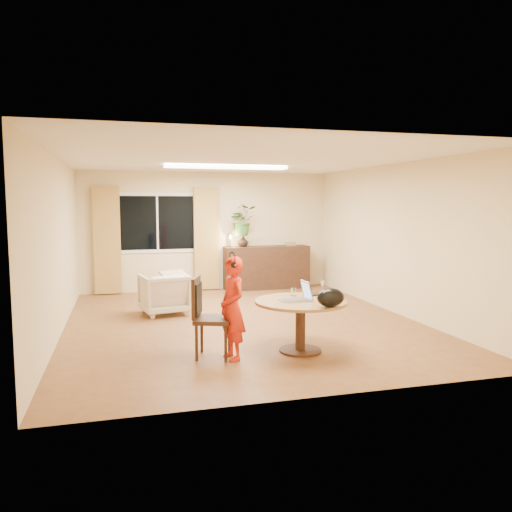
{
  "coord_description": "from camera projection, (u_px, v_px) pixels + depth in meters",
  "views": [
    {
      "loc": [
        -1.86,
        -7.69,
        1.91
      ],
      "look_at": [
        0.17,
        -0.2,
        1.09
      ],
      "focal_mm": 35.0,
      "sensor_mm": 36.0,
      "label": 1
    }
  ],
  "objects": [
    {
      "name": "armchair",
      "position": [
        164.0,
        294.0,
        8.65
      ],
      "size": [
        0.9,
        0.91,
        0.71
      ],
      "primitive_type": "imported",
      "rotation": [
        0.0,
        0.0,
        3.34
      ],
      "color": "#C5B19C",
      "rests_on": "floor"
    },
    {
      "name": "handbag",
      "position": [
        331.0,
        298.0,
        5.98
      ],
      "size": [
        0.35,
        0.21,
        0.23
      ],
      "primitive_type": null,
      "rotation": [
        0.0,
        0.0,
        -0.03
      ],
      "color": "black",
      "rests_on": "dining_table"
    },
    {
      "name": "ceiling_panel",
      "position": [
        226.0,
        167.0,
        8.95
      ],
      "size": [
        2.2,
        0.35,
        0.05
      ],
      "primitive_type": "cube",
      "color": "white",
      "rests_on": "ceiling"
    },
    {
      "name": "sideboard",
      "position": [
        267.0,
        267.0,
        11.24
      ],
      "size": [
        1.92,
        0.47,
        0.96
      ],
      "primitive_type": "cube",
      "color": "black",
      "rests_on": "floor"
    },
    {
      "name": "wall_right",
      "position": [
        396.0,
        239.0,
        8.64
      ],
      "size": [
        0.0,
        6.5,
        6.5
      ],
      "primitive_type": "plane",
      "rotation": [
        1.57,
        0.0,
        -1.57
      ],
      "color": "beige",
      "rests_on": "floor"
    },
    {
      "name": "wall_back",
      "position": [
        208.0,
        231.0,
        11.05
      ],
      "size": [
        5.5,
        0.0,
        5.5
      ],
      "primitive_type": "plane",
      "rotation": [
        1.57,
        0.0,
        0.0
      ],
      "color": "beige",
      "rests_on": "floor"
    },
    {
      "name": "wine_glass",
      "position": [
        322.0,
        288.0,
        6.69
      ],
      "size": [
        0.09,
        0.09,
        0.21
      ],
      "primitive_type": null,
      "rotation": [
        0.0,
        0.0,
        -0.22
      ],
      "color": "white",
      "rests_on": "dining_table"
    },
    {
      "name": "tumbler",
      "position": [
        293.0,
        292.0,
        6.71
      ],
      "size": [
        0.08,
        0.08,
        0.11
      ],
      "primitive_type": null,
      "rotation": [
        0.0,
        0.0,
        0.12
      ],
      "color": "white",
      "rests_on": "dining_table"
    },
    {
      "name": "vase",
      "position": [
        243.0,
        241.0,
        11.03
      ],
      "size": [
        0.27,
        0.27,
        0.25
      ],
      "primitive_type": "imported",
      "rotation": [
        0.0,
        0.0,
        -0.17
      ],
      "color": "black",
      "rests_on": "sideboard"
    },
    {
      "name": "curtain_left",
      "position": [
        107.0,
        240.0,
        10.42
      ],
      "size": [
        0.55,
        0.08,
        2.25
      ],
      "primitive_type": "cube",
      "color": "olive",
      "rests_on": "wall_back"
    },
    {
      "name": "throw",
      "position": [
        177.0,
        272.0,
        8.66
      ],
      "size": [
        0.6,
        0.66,
        0.03
      ],
      "primitive_type": null,
      "rotation": [
        0.0,
        0.0,
        0.31
      ],
      "color": "beige",
      "rests_on": "armchair"
    },
    {
      "name": "wall_left",
      "position": [
        58.0,
        246.0,
        7.22
      ],
      "size": [
        0.0,
        6.5,
        6.5
      ],
      "primitive_type": "plane",
      "rotation": [
        1.57,
        0.0,
        1.57
      ],
      "color": "beige",
      "rests_on": "floor"
    },
    {
      "name": "laptop",
      "position": [
        294.0,
        291.0,
        6.37
      ],
      "size": [
        0.4,
        0.28,
        0.26
      ],
      "primitive_type": null,
      "rotation": [
        0.0,
        0.0,
        0.05
      ],
      "color": "#B7B7BC",
      "rests_on": "dining_table"
    },
    {
      "name": "window",
      "position": [
        157.0,
        223.0,
        10.73
      ],
      "size": [
        1.7,
        0.03,
        1.3
      ],
      "color": "white",
      "rests_on": "wall_back"
    },
    {
      "name": "dining_chair",
      "position": [
        213.0,
        317.0,
        6.19
      ],
      "size": [
        0.6,
        0.57,
        1.01
      ],
      "primitive_type": null,
      "rotation": [
        0.0,
        0.0,
        -0.33
      ],
      "color": "black",
      "rests_on": "floor"
    },
    {
      "name": "dining_table",
      "position": [
        301.0,
        311.0,
        6.42
      ],
      "size": [
        1.18,
        1.18,
        0.67
      ],
      "color": "brown",
      "rests_on": "floor"
    },
    {
      "name": "curtain_right",
      "position": [
        207.0,
        239.0,
        10.96
      ],
      "size": [
        0.55,
        0.08,
        2.25
      ],
      "primitive_type": "cube",
      "color": "olive",
      "rests_on": "wall_back"
    },
    {
      "name": "ceiling",
      "position": [
        242.0,
        159.0,
        7.79
      ],
      "size": [
        6.5,
        6.5,
        0.0
      ],
      "primitive_type": "plane",
      "rotation": [
        3.14,
        0.0,
        0.0
      ],
      "color": "white",
      "rests_on": "wall_back"
    },
    {
      "name": "bouquet",
      "position": [
        242.0,
        221.0,
        10.98
      ],
      "size": [
        0.62,
        0.55,
        0.66
      ],
      "primitive_type": "imported",
      "rotation": [
        0.0,
        0.0,
        0.05
      ],
      "color": "#316726",
      "rests_on": "vase"
    },
    {
      "name": "desk_lamp",
      "position": [
        230.0,
        240.0,
        10.91
      ],
      "size": [
        0.16,
        0.16,
        0.31
      ],
      "primitive_type": null,
      "rotation": [
        0.0,
        0.0,
        -0.29
      ],
      "color": "black",
      "rests_on": "sideboard"
    },
    {
      "name": "pot_lid",
      "position": [
        311.0,
        294.0,
        6.79
      ],
      "size": [
        0.23,
        0.23,
        0.04
      ],
      "primitive_type": null,
      "rotation": [
        0.0,
        0.0,
        -0.07
      ],
      "color": "white",
      "rests_on": "dining_table"
    },
    {
      "name": "book_stack",
      "position": [
        291.0,
        244.0,
        11.33
      ],
      "size": [
        0.22,
        0.17,
        0.09
      ],
      "primitive_type": null,
      "rotation": [
        0.0,
        0.0,
        0.05
      ],
      "color": "olive",
      "rests_on": "sideboard"
    },
    {
      "name": "floor",
      "position": [
        243.0,
        322.0,
        8.07
      ],
      "size": [
        6.5,
        6.5,
        0.0
      ],
      "primitive_type": "plane",
      "color": "brown",
      "rests_on": "ground"
    },
    {
      "name": "child",
      "position": [
        232.0,
        308.0,
        6.09
      ],
      "size": [
        0.52,
        0.39,
        1.27
      ],
      "primitive_type": "imported",
      "rotation": [
        0.0,
        0.0,
        -1.36
      ],
      "color": "red",
      "rests_on": "floor"
    }
  ]
}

